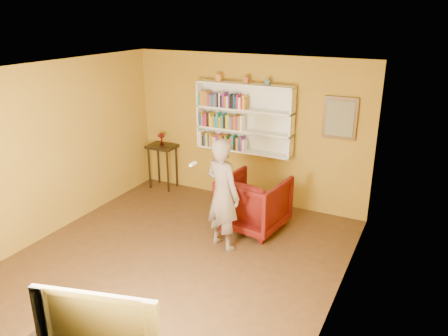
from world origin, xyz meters
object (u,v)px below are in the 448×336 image
at_px(television, 102,317).
at_px(ruby_lustre, 161,137).
at_px(bookshelf, 246,118).
at_px(armchair, 254,203).
at_px(person, 223,194).
at_px(console_table, 162,152).

bearing_deg(television, ruby_lustre, 103.50).
relative_size(bookshelf, television, 1.57).
height_order(armchair, television, television).
height_order(ruby_lustre, armchair, ruby_lustre).
xyz_separation_m(person, television, (0.28, -2.92, 0.01)).
xyz_separation_m(console_table, armchair, (2.32, -0.81, -0.29)).
distance_m(person, television, 2.94).
height_order(console_table, ruby_lustre, ruby_lustre).
xyz_separation_m(ruby_lustre, television, (2.42, -4.50, -0.20)).
relative_size(ruby_lustre, television, 0.21).
bearing_deg(armchair, bookshelf, -51.07).
bearing_deg(television, console_table, 103.50).
xyz_separation_m(ruby_lustre, armchair, (2.32, -0.81, -0.62)).
bearing_deg(person, armchair, -82.27).
bearing_deg(console_table, armchair, -19.29).
bearing_deg(console_table, person, -36.36).
height_order(bookshelf, television, bookshelf).
relative_size(armchair, television, 0.86).
bearing_deg(armchair, ruby_lustre, -11.86).
xyz_separation_m(bookshelf, armchair, (0.60, -0.97, -1.15)).
height_order(bookshelf, armchair, bookshelf).
distance_m(bookshelf, person, 1.93).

